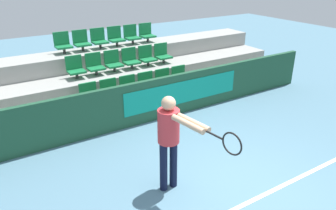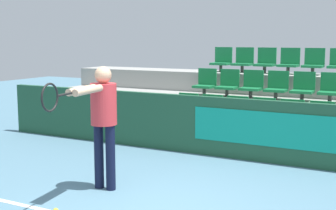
{
  "view_description": "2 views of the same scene",
  "coord_description": "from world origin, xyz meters",
  "px_view_note": "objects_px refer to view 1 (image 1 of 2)",
  "views": [
    {
      "loc": [
        -3.47,
        -3.13,
        3.56
      ],
      "look_at": [
        -0.31,
        1.92,
        0.95
      ],
      "focal_mm": 35.0,
      "sensor_mm": 36.0,
      "label": 1
    },
    {
      "loc": [
        2.67,
        -4.33,
        2.06
      ],
      "look_at": [
        -0.51,
        1.63,
        1.09
      ],
      "focal_mm": 50.0,
      "sensor_mm": 36.0,
      "label": 2
    }
  ],
  "objects_px": {
    "stadium_chair_1": "(110,92)",
    "stadium_chair_9": "(130,59)",
    "stadium_chair_13": "(81,41)",
    "stadium_chair_12": "(63,44)",
    "tennis_player": "(171,134)",
    "stadium_chair_11": "(162,54)",
    "stadium_chair_16": "(132,35)",
    "stadium_chair_0": "(90,96)",
    "stadium_chair_3": "(147,84)",
    "stadium_chair_6": "(75,68)",
    "stadium_chair_10": "(147,56)",
    "stadium_chair_5": "(180,77)",
    "stadium_chair_8": "(113,62)",
    "stadium_chair_15": "(116,37)",
    "stadium_chair_17": "(147,33)",
    "stadium_chair_14": "(99,39)",
    "stadium_chair_4": "(164,80)",
    "stadium_chair_7": "(95,65)",
    "stadium_chair_2": "(129,88)"
  },
  "relations": [
    {
      "from": "stadium_chair_13",
      "to": "stadium_chair_1",
      "type": "bearing_deg",
      "value": -90.0
    },
    {
      "from": "stadium_chair_8",
      "to": "stadium_chair_12",
      "type": "height_order",
      "value": "stadium_chair_12"
    },
    {
      "from": "stadium_chair_4",
      "to": "stadium_chair_16",
      "type": "xyz_separation_m",
      "value": [
        0.0,
        1.85,
        0.87
      ]
    },
    {
      "from": "stadium_chair_9",
      "to": "stadium_chair_10",
      "type": "relative_size",
      "value": 1.0
    },
    {
      "from": "stadium_chair_13",
      "to": "stadium_chair_14",
      "type": "height_order",
      "value": "same"
    },
    {
      "from": "stadium_chair_11",
      "to": "stadium_chair_16",
      "type": "bearing_deg",
      "value": 118.87
    },
    {
      "from": "stadium_chair_0",
      "to": "stadium_chair_15",
      "type": "xyz_separation_m",
      "value": [
        1.53,
        1.85,
        0.87
      ]
    },
    {
      "from": "stadium_chair_0",
      "to": "stadium_chair_14",
      "type": "bearing_deg",
      "value": 61.13
    },
    {
      "from": "stadium_chair_1",
      "to": "stadium_chair_9",
      "type": "distance_m",
      "value": 1.44
    },
    {
      "from": "stadium_chair_11",
      "to": "stadium_chair_17",
      "type": "bearing_deg",
      "value": 90.0
    },
    {
      "from": "stadium_chair_14",
      "to": "tennis_player",
      "type": "xyz_separation_m",
      "value": [
        -0.76,
        -4.99,
        -0.5
      ]
    },
    {
      "from": "stadium_chair_12",
      "to": "stadium_chair_16",
      "type": "relative_size",
      "value": 1.0
    },
    {
      "from": "stadium_chair_16",
      "to": "stadium_chair_13",
      "type": "bearing_deg",
      "value": 180.0
    },
    {
      "from": "stadium_chair_14",
      "to": "stadium_chair_1",
      "type": "bearing_deg",
      "value": -105.41
    },
    {
      "from": "stadium_chair_6",
      "to": "stadium_chair_15",
      "type": "distance_m",
      "value": 1.84
    },
    {
      "from": "tennis_player",
      "to": "stadium_chair_9",
      "type": "bearing_deg",
      "value": 64.19
    },
    {
      "from": "stadium_chair_1",
      "to": "stadium_chair_13",
      "type": "relative_size",
      "value": 1.0
    },
    {
      "from": "stadium_chair_0",
      "to": "stadium_chair_16",
      "type": "distance_m",
      "value": 2.88
    },
    {
      "from": "stadium_chair_12",
      "to": "tennis_player",
      "type": "bearing_deg",
      "value": -87.07
    },
    {
      "from": "stadium_chair_2",
      "to": "stadium_chair_16",
      "type": "xyz_separation_m",
      "value": [
        1.02,
        1.85,
        0.87
      ]
    },
    {
      "from": "stadium_chair_5",
      "to": "stadium_chair_15",
      "type": "xyz_separation_m",
      "value": [
        -1.02,
        1.85,
        0.87
      ]
    },
    {
      "from": "stadium_chair_0",
      "to": "stadium_chair_7",
      "type": "bearing_deg",
      "value": 61.13
    },
    {
      "from": "stadium_chair_0",
      "to": "stadium_chair_1",
      "type": "xyz_separation_m",
      "value": [
        0.51,
        0.0,
        0.0
      ]
    },
    {
      "from": "stadium_chair_13",
      "to": "stadium_chair_16",
      "type": "height_order",
      "value": "same"
    },
    {
      "from": "stadium_chair_8",
      "to": "tennis_player",
      "type": "xyz_separation_m",
      "value": [
        -0.76,
        -4.07,
        -0.06
      ]
    },
    {
      "from": "stadium_chair_4",
      "to": "stadium_chair_10",
      "type": "distance_m",
      "value": 1.02
    },
    {
      "from": "stadium_chair_2",
      "to": "stadium_chair_16",
      "type": "height_order",
      "value": "stadium_chair_16"
    },
    {
      "from": "stadium_chair_5",
      "to": "stadium_chair_11",
      "type": "height_order",
      "value": "stadium_chair_11"
    },
    {
      "from": "stadium_chair_4",
      "to": "stadium_chair_6",
      "type": "distance_m",
      "value": 2.28
    },
    {
      "from": "stadium_chair_2",
      "to": "stadium_chair_9",
      "type": "height_order",
      "value": "stadium_chair_9"
    },
    {
      "from": "stadium_chair_12",
      "to": "stadium_chair_13",
      "type": "xyz_separation_m",
      "value": [
        0.51,
        0.0,
        0.0
      ]
    },
    {
      "from": "stadium_chair_8",
      "to": "stadium_chair_9",
      "type": "relative_size",
      "value": 1.0
    },
    {
      "from": "stadium_chair_11",
      "to": "stadium_chair_7",
      "type": "bearing_deg",
      "value": 180.0
    },
    {
      "from": "stadium_chair_15",
      "to": "stadium_chair_9",
      "type": "bearing_deg",
      "value": -90.0
    },
    {
      "from": "stadium_chair_1",
      "to": "stadium_chair_3",
      "type": "distance_m",
      "value": 1.02
    },
    {
      "from": "stadium_chair_2",
      "to": "stadium_chair_15",
      "type": "bearing_deg",
      "value": 74.59
    },
    {
      "from": "stadium_chair_6",
      "to": "stadium_chair_9",
      "type": "distance_m",
      "value": 1.53
    },
    {
      "from": "stadium_chair_12",
      "to": "stadium_chair_2",
      "type": "bearing_deg",
      "value": -61.13
    },
    {
      "from": "stadium_chair_0",
      "to": "stadium_chair_8",
      "type": "xyz_separation_m",
      "value": [
        1.02,
        0.92,
        0.44
      ]
    },
    {
      "from": "stadium_chair_5",
      "to": "stadium_chair_14",
      "type": "xyz_separation_m",
      "value": [
        -1.53,
        1.85,
        0.87
      ]
    },
    {
      "from": "stadium_chair_1",
      "to": "stadium_chair_14",
      "type": "xyz_separation_m",
      "value": [
        0.51,
        1.85,
        0.87
      ]
    },
    {
      "from": "stadium_chair_8",
      "to": "stadium_chair_15",
      "type": "bearing_deg",
      "value": 61.13
    },
    {
      "from": "stadium_chair_5",
      "to": "stadium_chair_16",
      "type": "bearing_deg",
      "value": 105.41
    },
    {
      "from": "stadium_chair_3",
      "to": "stadium_chair_12",
      "type": "xyz_separation_m",
      "value": [
        -1.53,
        1.85,
        0.87
      ]
    },
    {
      "from": "stadium_chair_11",
      "to": "stadium_chair_13",
      "type": "height_order",
      "value": "stadium_chair_13"
    },
    {
      "from": "stadium_chair_5",
      "to": "stadium_chair_15",
      "type": "bearing_deg",
      "value": 118.87
    },
    {
      "from": "stadium_chair_13",
      "to": "stadium_chair_16",
      "type": "relative_size",
      "value": 1.0
    },
    {
      "from": "stadium_chair_9",
      "to": "stadium_chair_10",
      "type": "bearing_deg",
      "value": 0.0
    },
    {
      "from": "stadium_chair_8",
      "to": "stadium_chair_15",
      "type": "distance_m",
      "value": 1.14
    },
    {
      "from": "stadium_chair_6",
      "to": "stadium_chair_12",
      "type": "relative_size",
      "value": 1.0
    }
  ]
}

